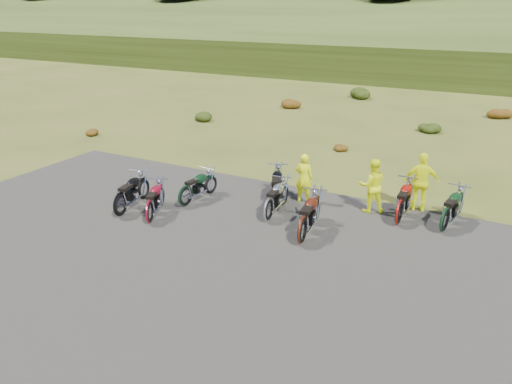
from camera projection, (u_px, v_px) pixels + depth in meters
The scene contains 22 objects.
ground at pixel (246, 231), 14.53m from camera, with size 300.00×300.00×0.00m, color #3F4818.
gravel_pad at pixel (208, 260), 12.88m from camera, with size 20.00×12.00×0.04m, color black.
hill_slope at pixel (464, 60), 55.67m from camera, with size 300.00×46.00×3.00m, color #2E3D14, non-canonical shape.
hill_plateau at pixel (501, 32), 105.03m from camera, with size 300.00×90.00×9.17m, color #2E3D14.
shrub_0 at pixel (94, 131), 24.66m from camera, with size 0.77×0.77×0.45m, color #61290C.
shrub_1 at pixel (202, 115), 27.72m from camera, with size 1.03×1.03×0.61m, color black.
shrub_2 at pixel (290, 102), 30.78m from camera, with size 1.30×1.30×0.77m, color #61290C.
shrub_3 at pixel (361, 92), 33.83m from camera, with size 1.56×1.56×0.92m, color black.
shrub_4 at pixel (339, 146), 22.19m from camera, with size 0.77×0.77×0.45m, color #61290C.
shrub_5 at pixel (429, 126), 25.25m from camera, with size 1.03×1.03×0.61m, color black.
shrub_6 at pixel (499, 111), 28.30m from camera, with size 1.30×1.30×0.77m, color #61290C.
motorcycle_0 at pixel (122, 216), 15.49m from camera, with size 2.14×0.71×1.12m, color black, non-canonical shape.
motorcycle_1 at pixel (150, 223), 15.03m from camera, with size 1.98×0.66×1.04m, color maroon, non-canonical shape.
motorcycle_2 at pixel (186, 206), 16.24m from camera, with size 1.94×0.65×1.02m, color black, non-canonical shape.
motorcycle_3 at pixel (268, 221), 15.16m from camera, with size 2.04×0.68×1.07m, color #AFAEB3, non-canonical shape.
motorcycle_4 at pixel (302, 244), 13.74m from camera, with size 2.26×0.75×1.18m, color #43160B, non-canonical shape.
motorcycle_5 at pixel (275, 209), 16.05m from camera, with size 2.17×0.72×1.14m, color black, non-canonical shape.
motorcycle_6 at pixel (398, 225), 14.91m from camera, with size 2.17×0.72×1.14m, color maroon, non-canonical shape.
motorcycle_7 at pixel (443, 232), 14.43m from camera, with size 2.10×0.70×1.10m, color black, non-canonical shape.
person_middle at pixel (304, 179), 16.23m from camera, with size 0.61×0.40×1.66m, color #DAE40C.
person_right_a at pixel (372, 186), 15.52m from camera, with size 0.84×0.65×1.73m, color #DAE40C.
person_right_b at pixel (421, 183), 15.57m from camera, with size 1.10×0.46×1.88m, color #DAE40C.
Camera 1 is at (6.46, -11.46, 6.28)m, focal length 35.00 mm.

